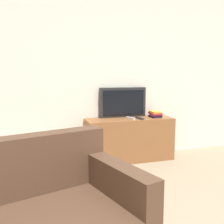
% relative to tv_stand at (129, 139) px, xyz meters
% --- Properties ---
extents(wall_back, '(9.00, 0.06, 2.60)m').
position_rel_tv_stand_xyz_m(wall_back, '(-0.74, 0.26, 0.98)').
color(wall_back, silver).
rests_on(wall_back, ground_plane).
extents(tv_stand, '(1.31, 0.43, 0.64)m').
position_rel_tv_stand_xyz_m(tv_stand, '(0.00, 0.00, 0.00)').
color(tv_stand, brown).
rests_on(tv_stand, ground_plane).
extents(television, '(0.73, 0.09, 0.46)m').
position_rel_tv_stand_xyz_m(television, '(-0.05, 0.17, 0.55)').
color(television, black).
rests_on(television, tv_stand).
extents(book_stack, '(0.17, 0.23, 0.09)m').
position_rel_tv_stand_xyz_m(book_stack, '(0.42, -0.00, 0.37)').
color(book_stack, black).
rests_on(book_stack, tv_stand).
extents(remote_on_stand, '(0.09, 0.19, 0.02)m').
position_rel_tv_stand_xyz_m(remote_on_stand, '(0.00, -0.03, 0.33)').
color(remote_on_stand, '#B7B7B7').
rests_on(remote_on_stand, tv_stand).
extents(remote_secondary, '(0.07, 0.19, 0.02)m').
position_rel_tv_stand_xyz_m(remote_secondary, '(0.13, -0.09, 0.33)').
color(remote_secondary, '#2D2D2D').
rests_on(remote_secondary, tv_stand).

